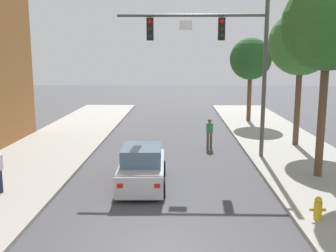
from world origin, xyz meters
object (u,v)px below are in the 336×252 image
street_tree_third (301,44)px  street_tree_farthest (251,59)px  pedestrian_crossing_road (210,132)px  fire_hydrant (318,208)px  street_tree_second (328,25)px  car_lead_silver (142,168)px  traffic_signal_mast (223,50)px

street_tree_third → street_tree_farthest: 8.31m
pedestrian_crossing_road → fire_hydrant: 10.32m
street_tree_second → street_tree_farthest: street_tree_second is taller
fire_hydrant → street_tree_farthest: 19.02m
car_lead_silver → fire_hydrant: car_lead_silver is taller
pedestrian_crossing_road → street_tree_second: bearing=-53.7°
car_lead_silver → street_tree_third: street_tree_third is taller
street_tree_farthest → street_tree_third: bearing=-81.8°
street_tree_second → pedestrian_crossing_road: bearing=126.3°
traffic_signal_mast → street_tree_farthest: 11.31m
traffic_signal_mast → car_lead_silver: 7.18m
pedestrian_crossing_road → car_lead_silver: bearing=-115.9°
fire_hydrant → street_tree_third: (2.39, 10.30, 5.22)m
traffic_signal_mast → street_tree_third: 5.23m
fire_hydrant → street_tree_second: (1.59, 4.47, 5.72)m
pedestrian_crossing_road → fire_hydrant: size_ratio=2.28×
traffic_signal_mast → street_tree_second: bearing=-40.8°
traffic_signal_mast → street_tree_farthest: size_ratio=1.19×
car_lead_silver → street_tree_farthest: (6.87, 14.99, 4.13)m
street_tree_second → street_tree_farthest: size_ratio=1.26×
pedestrian_crossing_road → fire_hydrant: bearing=-76.1°
street_tree_second → fire_hydrant: bearing=-109.6°
car_lead_silver → street_tree_farthest: size_ratio=0.68×
car_lead_silver → pedestrian_crossing_road: 7.25m
pedestrian_crossing_road → street_tree_second: size_ratio=0.21×
car_lead_silver → street_tree_second: street_tree_second is taller
fire_hydrant → street_tree_farthest: bearing=86.2°
car_lead_silver → pedestrian_crossing_road: size_ratio=2.61×
pedestrian_crossing_road → street_tree_second: 8.69m
fire_hydrant → street_tree_second: street_tree_second is taller
street_tree_third → car_lead_silver: bearing=-139.7°
fire_hydrant → street_tree_third: 11.79m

